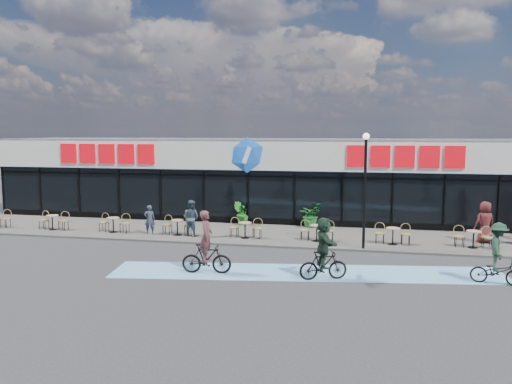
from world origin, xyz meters
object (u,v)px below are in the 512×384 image
lamp_post (365,180)px  potted_plant_left (243,214)px  cyclist_b (498,258)px  potted_plant_mid (240,213)px  pedestrian_c (485,222)px  potted_plant_right (310,215)px  patron_left (150,219)px  patron_right (191,218)px  cyclist_a (323,251)px

lamp_post → potted_plant_left: lamp_post is taller
cyclist_b → potted_plant_left: bearing=141.8°
potted_plant_left → potted_plant_mid: bearing=-127.5°
pedestrian_c → potted_plant_mid: bearing=-29.4°
potted_plant_right → cyclist_b: 10.78m
lamp_post → potted_plant_right: lamp_post is taller
lamp_post → potted_plant_right: size_ratio=3.74×
potted_plant_mid → patron_left: patron_left is taller
potted_plant_right → lamp_post: bearing=-58.3°
potted_plant_mid → pedestrian_c: bearing=-9.8°
lamp_post → potted_plant_right: (-2.66, 4.31, -2.27)m
potted_plant_mid → cyclist_b: bearing=-37.4°
pedestrian_c → lamp_post: bearing=2.8°
lamp_post → patron_right: 8.35m
lamp_post → potted_plant_left: bearing=145.2°
potted_plant_mid → patron_right: size_ratio=0.72×
potted_plant_left → patron_right: patron_right is taller
potted_plant_right → cyclist_b: cyclist_b is taller
potted_plant_left → pedestrian_c: 11.76m
patron_right → cyclist_a: (6.63, -5.58, 0.06)m
cyclist_b → potted_plant_mid: bearing=142.6°
patron_right → lamp_post: bearing=-175.1°
patron_right → cyclist_a: size_ratio=0.79×
potted_plant_left → patron_left: (-3.86, -3.36, 0.17)m
patron_left → cyclist_a: (8.72, -5.54, 0.21)m
potted_plant_left → patron_right: 3.78m
potted_plant_right → cyclist_a: cyclist_a is taller
lamp_post → potted_plant_left: 7.98m
potted_plant_left → pedestrian_c: pedestrian_c is taller
potted_plant_right → cyclist_a: 8.96m
potted_plant_mid → potted_plant_right: (3.70, 0.11, 0.04)m
lamp_post → potted_plant_left: size_ratio=4.54×
potted_plant_left → potted_plant_mid: 0.20m
patron_left → cyclist_b: cyclist_b is taller
potted_plant_left → cyclist_a: bearing=-61.4°
potted_plant_mid → patron_right: bearing=-117.6°
patron_right → pedestrian_c: 13.38m
patron_left → cyclist_b: (14.39, -4.92, 0.09)m
patron_right → cyclist_b: bearing=170.3°
lamp_post → cyclist_a: lamp_post is taller
patron_right → potted_plant_right: bearing=-136.3°
pedestrian_c → cyclist_b: size_ratio=0.90×
lamp_post → patron_right: (-8.03, 1.03, -2.06)m
lamp_post → cyclist_a: 5.16m
potted_plant_mid → pedestrian_c: (11.66, -2.02, 0.31)m
patron_right → potted_plant_left: bearing=-105.9°
potted_plant_mid → cyclist_a: cyclist_a is taller
patron_left → lamp_post: bearing=152.6°
cyclist_a → potted_plant_left: bearing=118.6°
lamp_post → pedestrian_c: 6.07m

